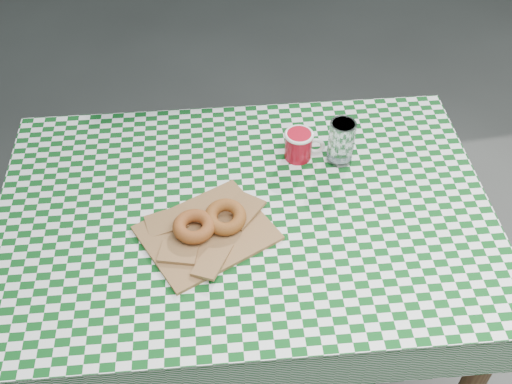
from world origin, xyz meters
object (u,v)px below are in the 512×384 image
coffee_mug (298,145)px  drinking_glass (341,142)px  table (247,295)px  paper_bag (207,232)px

coffee_mug → drinking_glass: bearing=-2.6°
table → paper_bag: size_ratio=4.19×
table → coffee_mug: size_ratio=8.40×
drinking_glass → table: bearing=-154.5°
paper_bag → drinking_glass: bearing=27.1°
table → coffee_mug: coffee_mug is taller
drinking_glass → paper_bag: bearing=-152.9°
table → drinking_glass: drinking_glass is taller
coffee_mug → drinking_glass: size_ratio=1.16×
table → drinking_glass: bearing=31.0°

